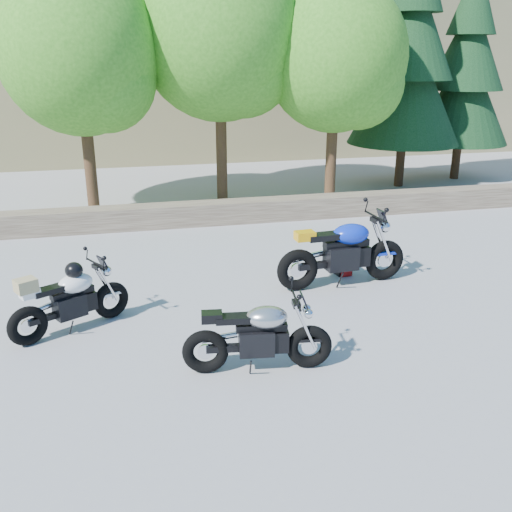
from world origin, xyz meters
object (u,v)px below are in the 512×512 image
Objects in this scene: white_bike at (69,299)px; backpack at (344,265)px; blue_bike at (343,253)px; silver_bike at (259,337)px.

white_bike is 4.69m from backpack.
blue_bike is at bearing -122.12° from backpack.
silver_bike is at bearing -136.14° from backpack.
white_bike reaches higher than backpack.
silver_bike reaches higher than backpack.
silver_bike is 1.14× the size of white_bike.
backpack is (4.53, 1.18, -0.31)m from white_bike.
blue_bike reaches higher than white_bike.
white_bike is at bearing 152.26° from silver_bike.
silver_bike is 2.84m from white_bike.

